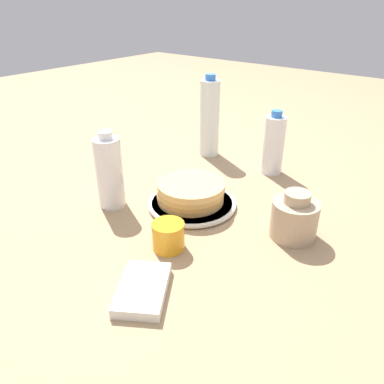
{
  "coord_description": "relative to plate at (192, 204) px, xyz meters",
  "views": [
    {
      "loc": [
        -0.61,
        -0.48,
        0.48
      ],
      "look_at": [
        0.02,
        0.03,
        0.04
      ],
      "focal_mm": 35.0,
      "sensor_mm": 36.0,
      "label": 1
    }
  ],
  "objects": [
    {
      "name": "napkin",
      "position": [
        -0.3,
        -0.12,
        0.0
      ],
      "size": [
        0.15,
        0.14,
        0.02
      ],
      "color": "white",
      "rests_on": "ground_plane"
    },
    {
      "name": "pancake_stack",
      "position": [
        -0.0,
        0.0,
        0.03
      ],
      "size": [
        0.17,
        0.17,
        0.06
      ],
      "color": "tan",
      "rests_on": "plate"
    },
    {
      "name": "water_bottle_near",
      "position": [
        0.31,
        -0.06,
        0.08
      ],
      "size": [
        0.06,
        0.06,
        0.19
      ],
      "color": "white",
      "rests_on": "ground_plane"
    },
    {
      "name": "water_bottle_far",
      "position": [
        -0.12,
        0.16,
        0.08
      ],
      "size": [
        0.07,
        0.07,
        0.19
      ],
      "color": "white",
      "rests_on": "ground_plane"
    },
    {
      "name": "cream_jug",
      "position": [
        0.04,
        -0.25,
        0.04
      ],
      "size": [
        0.1,
        0.1,
        0.11
      ],
      "color": "tan",
      "rests_on": "ground_plane"
    },
    {
      "name": "plate",
      "position": [
        0.0,
        0.0,
        0.0
      ],
      "size": [
        0.22,
        0.22,
        0.01
      ],
      "color": "silver",
      "rests_on": "ground_plane"
    },
    {
      "name": "ground_plane",
      "position": [
        -0.02,
        -0.03,
        -0.01
      ],
      "size": [
        4.0,
        4.0,
        0.0
      ],
      "primitive_type": "plane",
      "color": "#9E7F5B"
    },
    {
      "name": "juice_glass",
      "position": [
        -0.17,
        -0.07,
        0.02
      ],
      "size": [
        0.07,
        0.07,
        0.06
      ],
      "color": "orange",
      "rests_on": "ground_plane"
    },
    {
      "name": "water_bottle_mid",
      "position": [
        0.3,
        0.17,
        0.12
      ],
      "size": [
        0.06,
        0.06,
        0.26
      ],
      "color": "silver",
      "rests_on": "ground_plane"
    }
  ]
}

